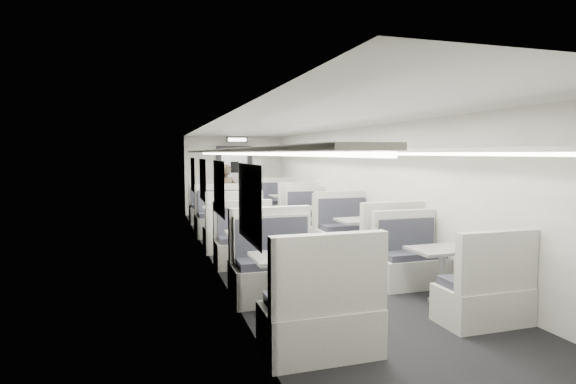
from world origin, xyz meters
TOP-DOWN VIEW (x-y plane):
  - room at (0.00, 0.00)m, footprint 3.24×12.24m
  - booth_left_a at (-1.00, 3.46)m, footprint 1.04×2.11m
  - booth_left_b at (-1.00, 1.44)m, footprint 1.08×2.19m
  - booth_left_c at (-1.00, -1.31)m, footprint 1.00×2.03m
  - booth_left_d at (-1.00, -3.22)m, footprint 1.09×2.21m
  - booth_right_a at (1.00, 3.56)m, footprint 1.08×2.20m
  - booth_right_b at (1.00, 1.18)m, footprint 1.02×2.07m
  - booth_right_c at (1.00, -0.91)m, footprint 1.06×2.16m
  - booth_right_d at (1.00, -3.11)m, footprint 0.98×1.99m
  - passenger at (-0.66, 3.35)m, footprint 0.69×0.57m
  - window_a at (-1.49, 3.40)m, footprint 0.02×1.18m
  - window_b at (-1.49, 1.20)m, footprint 0.02×1.18m
  - window_c at (-1.49, -1.00)m, footprint 0.02×1.18m
  - window_d at (-1.49, -3.20)m, footprint 0.02×1.18m
  - luggage_rack_left at (-1.24, -0.30)m, footprint 0.46×10.40m
  - luggage_rack_right at (1.24, -0.30)m, footprint 0.46×10.40m
  - vestibule_door at (0.00, 5.93)m, footprint 1.10×0.13m
  - exit_sign at (0.00, 5.44)m, footprint 0.62×0.12m
  - wall_notice at (0.75, 5.92)m, footprint 0.32×0.02m

SIDE VIEW (x-z plane):
  - booth_right_d at x=1.00m, z-range -0.18..0.89m
  - booth_left_c at x=-1.00m, z-range -0.18..0.91m
  - booth_right_b at x=1.00m, z-range -0.18..0.93m
  - booth_left_a at x=-1.00m, z-range -0.19..0.94m
  - booth_right_c at x=1.00m, z-range -0.19..0.96m
  - booth_left_b at x=-1.00m, z-range -0.19..0.98m
  - booth_right_a at x=1.00m, z-range -0.19..0.98m
  - booth_left_d at x=-1.00m, z-range -0.20..0.99m
  - passenger at x=-0.66m, z-range 0.00..1.61m
  - vestibule_door at x=0.00m, z-range -0.01..2.09m
  - room at x=0.00m, z-range -0.12..2.52m
  - window_a at x=-1.49m, z-range 0.93..1.77m
  - window_b at x=-1.49m, z-range 0.93..1.77m
  - window_c at x=-1.49m, z-range 0.93..1.77m
  - window_d at x=-1.49m, z-range 0.93..1.77m
  - wall_notice at x=0.75m, z-range 1.30..1.70m
  - luggage_rack_left at x=-1.24m, z-range 1.87..1.96m
  - luggage_rack_right at x=1.24m, z-range 1.87..1.96m
  - exit_sign at x=0.00m, z-range 2.20..2.36m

